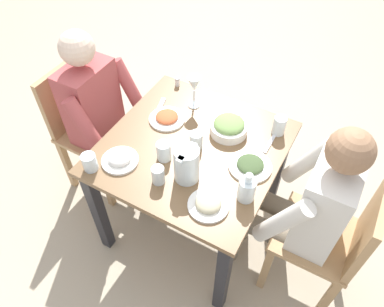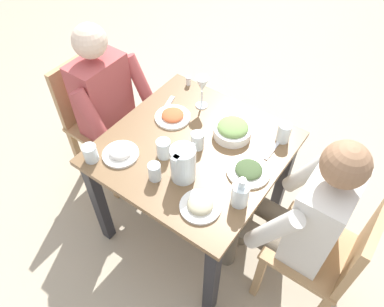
{
  "view_description": "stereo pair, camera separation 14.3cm",
  "coord_description": "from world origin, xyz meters",
  "px_view_note": "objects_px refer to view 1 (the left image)",
  "views": [
    {
      "loc": [
        -1.13,
        -0.63,
        2.15
      ],
      "look_at": [
        -0.05,
        -0.03,
        0.76
      ],
      "focal_mm": 34.38,
      "sensor_mm": 36.0,
      "label": 1
    },
    {
      "loc": [
        -1.05,
        -0.75,
        2.15
      ],
      "look_at": [
        -0.05,
        -0.03,
        0.76
      ],
      "focal_mm": 34.38,
      "sensor_mm": 36.0,
      "label": 2
    }
  ],
  "objects_px": {
    "water_glass_by_pitcher": "(164,151)",
    "water_glass_near_left": "(279,126)",
    "diner_far": "(106,117)",
    "oil_carafe": "(247,190)",
    "chair_near": "(335,238)",
    "plate_dolmas": "(250,165)",
    "salt_shaker": "(177,82)",
    "chair_far": "(85,123)",
    "plate_beans": "(208,204)",
    "salad_bowl": "(229,127)",
    "wine_glass": "(194,86)",
    "dining_table": "(192,162)",
    "plate_rice_curry": "(167,118)",
    "water_glass_near_right": "(158,175)",
    "water_pitcher": "(187,164)",
    "water_glass_far_right": "(196,140)",
    "plate_yoghurt": "(120,159)",
    "water_glass_far_left": "(90,162)",
    "diner_near": "(302,205)"
  },
  "relations": [
    {
      "from": "water_glass_far_left",
      "to": "water_glass_near_right",
      "type": "bearing_deg",
      "value": -74.15
    },
    {
      "from": "diner_far",
      "to": "water_glass_near_left",
      "type": "bearing_deg",
      "value": -73.96
    },
    {
      "from": "dining_table",
      "to": "chair_near",
      "type": "xyz_separation_m",
      "value": [
        -0.01,
        -0.81,
        -0.11
      ]
    },
    {
      "from": "water_glass_near_left",
      "to": "salt_shaker",
      "type": "bearing_deg",
      "value": 82.41
    },
    {
      "from": "salad_bowl",
      "to": "wine_glass",
      "type": "distance_m",
      "value": 0.3
    },
    {
      "from": "dining_table",
      "to": "salt_shaker",
      "type": "xyz_separation_m",
      "value": [
        0.4,
        0.33,
        0.16
      ]
    },
    {
      "from": "plate_dolmas",
      "to": "water_glass_by_pitcher",
      "type": "distance_m",
      "value": 0.43
    },
    {
      "from": "diner_near",
      "to": "wine_glass",
      "type": "xyz_separation_m",
      "value": [
        0.29,
        0.76,
        0.23
      ]
    },
    {
      "from": "oil_carafe",
      "to": "salt_shaker",
      "type": "height_order",
      "value": "oil_carafe"
    },
    {
      "from": "water_pitcher",
      "to": "water_glass_far_right",
      "type": "distance_m",
      "value": 0.21
    },
    {
      "from": "plate_rice_curry",
      "to": "plate_dolmas",
      "type": "relative_size",
      "value": 0.93
    },
    {
      "from": "water_pitcher",
      "to": "water_glass_by_pitcher",
      "type": "distance_m",
      "value": 0.17
    },
    {
      "from": "salt_shaker",
      "to": "oil_carafe",
      "type": "bearing_deg",
      "value": -128.91
    },
    {
      "from": "chair_near",
      "to": "plate_dolmas",
      "type": "relative_size",
      "value": 4.17
    },
    {
      "from": "plate_dolmas",
      "to": "diner_near",
      "type": "bearing_deg",
      "value": -94.07
    },
    {
      "from": "chair_near",
      "to": "salad_bowl",
      "type": "xyz_separation_m",
      "value": [
        0.19,
        0.69,
        0.28
      ]
    },
    {
      "from": "chair_near",
      "to": "water_pitcher",
      "type": "relative_size",
      "value": 4.71
    },
    {
      "from": "chair_far",
      "to": "plate_beans",
      "type": "height_order",
      "value": "chair_far"
    },
    {
      "from": "diner_near",
      "to": "plate_yoghurt",
      "type": "height_order",
      "value": "diner_near"
    },
    {
      "from": "plate_beans",
      "to": "oil_carafe",
      "type": "xyz_separation_m",
      "value": [
        0.13,
        -0.13,
        0.04
      ]
    },
    {
      "from": "plate_dolmas",
      "to": "salt_shaker",
      "type": "xyz_separation_m",
      "value": [
        0.38,
        0.64,
        0.01
      ]
    },
    {
      "from": "chair_near",
      "to": "water_glass_far_right",
      "type": "height_order",
      "value": "chair_near"
    },
    {
      "from": "salt_shaker",
      "to": "water_glass_by_pitcher",
      "type": "bearing_deg",
      "value": -155.83
    },
    {
      "from": "oil_carafe",
      "to": "water_glass_near_left",
      "type": "bearing_deg",
      "value": 2.15
    },
    {
      "from": "dining_table",
      "to": "plate_rice_curry",
      "type": "relative_size",
      "value": 4.48
    },
    {
      "from": "water_glass_far_left",
      "to": "salt_shaker",
      "type": "distance_m",
      "value": 0.77
    },
    {
      "from": "chair_far",
      "to": "plate_beans",
      "type": "xyz_separation_m",
      "value": [
        -0.32,
        -1.06,
        0.26
      ]
    },
    {
      "from": "water_glass_by_pitcher",
      "to": "water_glass_far_right",
      "type": "distance_m",
      "value": 0.18
    },
    {
      "from": "water_pitcher",
      "to": "water_glass_by_pitcher",
      "type": "bearing_deg",
      "value": 72.53
    },
    {
      "from": "water_glass_far_left",
      "to": "water_glass_near_left",
      "type": "xyz_separation_m",
      "value": [
        0.68,
        -0.71,
        0.01
      ]
    },
    {
      "from": "water_pitcher",
      "to": "water_glass_near_left",
      "type": "height_order",
      "value": "water_pitcher"
    },
    {
      "from": "water_glass_by_pitcher",
      "to": "salt_shaker",
      "type": "relative_size",
      "value": 1.88
    },
    {
      "from": "water_glass_near_left",
      "to": "water_glass_far_right",
      "type": "bearing_deg",
      "value": 132.02
    },
    {
      "from": "plate_rice_curry",
      "to": "water_glass_far_left",
      "type": "bearing_deg",
      "value": 163.42
    },
    {
      "from": "diner_near",
      "to": "salt_shaker",
      "type": "bearing_deg",
      "value": 66.59
    },
    {
      "from": "wine_glass",
      "to": "oil_carafe",
      "type": "bearing_deg",
      "value": -130.86
    },
    {
      "from": "chair_far",
      "to": "diner_near",
      "type": "distance_m",
      "value": 1.43
    },
    {
      "from": "diner_far",
      "to": "plate_rice_curry",
      "type": "distance_m",
      "value": 0.41
    },
    {
      "from": "water_pitcher",
      "to": "water_glass_far_right",
      "type": "xyz_separation_m",
      "value": [
        0.2,
        0.06,
        -0.05
      ]
    },
    {
      "from": "water_glass_near_right",
      "to": "water_glass_by_pitcher",
      "type": "bearing_deg",
      "value": 21.91
    },
    {
      "from": "dining_table",
      "to": "plate_yoghurt",
      "type": "distance_m",
      "value": 0.4
    },
    {
      "from": "water_glass_by_pitcher",
      "to": "water_glass_near_left",
      "type": "bearing_deg",
      "value": -44.28
    },
    {
      "from": "plate_rice_curry",
      "to": "oil_carafe",
      "type": "xyz_separation_m",
      "value": [
        -0.27,
        -0.59,
        0.04
      ]
    },
    {
      "from": "water_glass_near_right",
      "to": "salad_bowl",
      "type": "bearing_deg",
      "value": -17.91
    },
    {
      "from": "plate_dolmas",
      "to": "water_glass_near_left",
      "type": "xyz_separation_m",
      "value": [
        0.29,
        -0.04,
        0.04
      ]
    },
    {
      "from": "chair_near",
      "to": "water_glass_by_pitcher",
      "type": "bearing_deg",
      "value": 98.47
    },
    {
      "from": "salad_bowl",
      "to": "water_glass_near_left",
      "type": "distance_m",
      "value": 0.26
    },
    {
      "from": "dining_table",
      "to": "plate_beans",
      "type": "height_order",
      "value": "plate_beans"
    },
    {
      "from": "plate_beans",
      "to": "salt_shaker",
      "type": "xyz_separation_m",
      "value": [
        0.69,
        0.57,
        0.01
      ]
    },
    {
      "from": "chair_far",
      "to": "plate_beans",
      "type": "distance_m",
      "value": 1.13
    }
  ]
}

